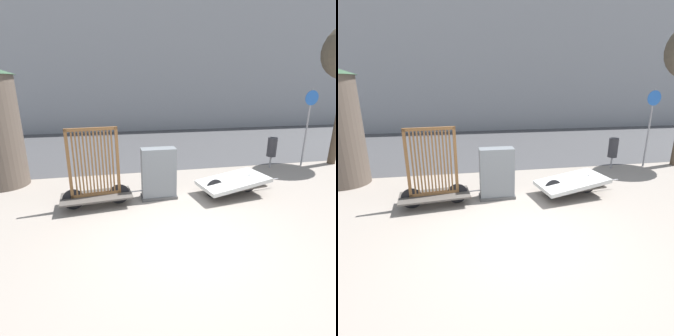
% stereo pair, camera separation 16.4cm
% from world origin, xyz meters
% --- Properties ---
extents(ground_plane, '(60.00, 60.00, 0.00)m').
position_xyz_m(ground_plane, '(0.00, 0.00, 0.00)').
color(ground_plane, gray).
extents(road_strip, '(56.00, 8.54, 0.01)m').
position_xyz_m(road_strip, '(0.00, 8.48, 0.00)').
color(road_strip, '#424244').
rests_on(road_strip, ground_plane).
extents(building_facade, '(48.00, 4.00, 9.35)m').
position_xyz_m(building_facade, '(0.00, 14.75, 4.67)').
color(building_facade, gray).
rests_on(building_facade, ground_plane).
extents(bike_cart_with_bedframe, '(2.40, 0.95, 1.93)m').
position_xyz_m(bike_cart_with_bedframe, '(-1.76, 1.83, 0.66)').
color(bike_cart_with_bedframe, '#4C4742').
rests_on(bike_cart_with_bedframe, ground_plane).
extents(bike_cart_with_mattress, '(2.47, 1.32, 0.54)m').
position_xyz_m(bike_cart_with_mattress, '(1.77, 1.83, 0.36)').
color(bike_cart_with_mattress, '#4C4742').
rests_on(bike_cart_with_mattress, ground_plane).
extents(utility_cabinet, '(0.93, 0.44, 1.34)m').
position_xyz_m(utility_cabinet, '(-0.21, 2.03, 0.63)').
color(utility_cabinet, '#4C4C4C').
rests_on(utility_cabinet, ground_plane).
extents(trash_bin, '(0.32, 0.32, 1.09)m').
position_xyz_m(trash_bin, '(4.17, 3.86, 0.74)').
color(trash_bin, gray).
rests_on(trash_bin, ground_plane).
extents(sign_post, '(0.50, 0.06, 2.73)m').
position_xyz_m(sign_post, '(5.46, 3.85, 1.73)').
color(sign_post, gray).
rests_on(sign_post, ground_plane).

